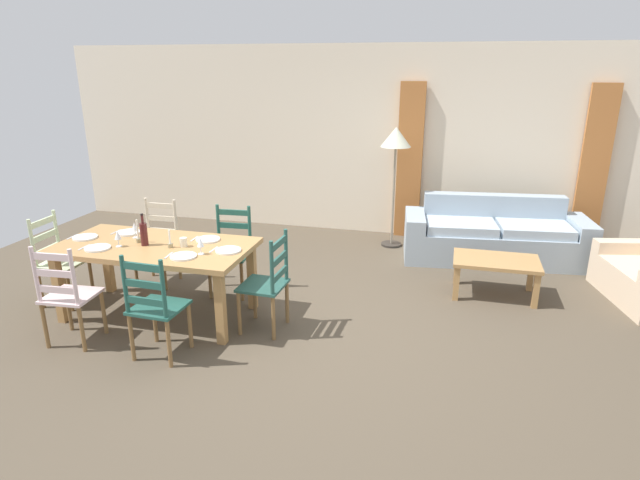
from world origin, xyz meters
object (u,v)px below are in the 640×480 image
dining_chair_far_left (158,242)px  wine_glass_far_left (135,227)px  dining_chair_head_east (268,283)px  standing_lamp (396,144)px  coffee_cup_primary (183,242)px  coffee_table (496,265)px  dining_table (155,253)px  dining_chair_far_right (232,251)px  dining_chair_near_left (67,295)px  wine_glass_near_right (200,243)px  wine_glass_near_left (118,236)px  wine_bottle (144,234)px  couch (494,237)px  dining_chair_head_west (58,260)px  dining_chair_near_right (155,307)px

dining_chair_far_left → wine_glass_far_left: size_ratio=5.96×
dining_chair_head_east → wine_glass_far_left: dining_chair_head_east is taller
dining_chair_head_east → dining_chair_far_left: bearing=153.7°
standing_lamp → coffee_cup_primary: bearing=-121.7°
standing_lamp → coffee_table: bearing=-47.2°
dining_table → coffee_table: (3.29, 1.34, -0.31)m
dining_chair_far_right → standing_lamp: size_ratio=0.59×
dining_chair_near_left → standing_lamp: 4.34m
dining_chair_far_right → standing_lamp: 2.69m
coffee_table → dining_chair_near_left: bearing=-151.1°
wine_glass_near_right → standing_lamp: 3.26m
wine_glass_near_right → wine_glass_near_left: bearing=-179.9°
dining_table → wine_glass_near_right: bearing=-13.7°
dining_table → wine_bottle: 0.22m
dining_chair_near_left → wine_bottle: (0.38, 0.68, 0.39)m
dining_chair_far_left → wine_bottle: size_ratio=3.04×
dining_chair_near_left → couch: bearing=40.9°
dining_chair_near_left → dining_chair_head_west: (-0.70, 0.73, 0.00)m
coffee_cup_primary → dining_table: bearing=-177.3°
wine_glass_far_left → standing_lamp: bearing=48.7°
standing_lamp → dining_chair_head_east: bearing=-106.5°
dining_chair_head_east → coffee_cup_primary: size_ratio=10.67×
dining_table → coffee_table: dining_table is taller
coffee_table → dining_table: bearing=-157.8°
dining_chair_near_left → wine_glass_near_right: size_ratio=5.96×
dining_chair_head_east → couch: bearing=50.0°
dining_chair_head_west → wine_glass_near_right: size_ratio=5.96×
dining_chair_head_east → standing_lamp: bearing=73.5°
dining_chair_far_right → dining_chair_head_east: size_ratio=1.00×
dining_chair_far_left → wine_glass_near_left: size_ratio=5.96×
dining_chair_far_right → couch: (2.86, 1.83, -0.19)m
dining_table → dining_chair_head_east: 1.19m
dining_chair_far_right → wine_glass_far_left: size_ratio=5.96×
dining_chair_far_right → wine_glass_near_left: (-0.77, -0.87, 0.38)m
dining_chair_head_east → dining_chair_near_left: bearing=-156.7°
couch → standing_lamp: bearing=172.2°
wine_glass_near_right → standing_lamp: bearing=63.7°
dining_chair_head_west → coffee_table: (4.45, 1.33, -0.12)m
dining_chair_far_left → dining_chair_head_east: 1.82m
dining_chair_far_right → dining_table: bearing=-123.3°
wine_glass_near_right → coffee_cup_primary: bearing=149.4°
dining_table → wine_glass_near_left: wine_glass_near_left is taller
dining_chair_head_east → standing_lamp: size_ratio=0.59×
dining_chair_head_east → wine_glass_near_left: bearing=-175.3°
dining_chair_near_right → coffee_table: 3.54m
dining_chair_near_left → wine_glass_far_left: bearing=79.3°
wine_glass_near_left → dining_table: bearing=25.6°
coffee_cup_primary → dining_chair_near_left: bearing=-136.2°
dining_chair_far_left → dining_chair_head_west: (-0.70, -0.77, 0.00)m
dining_chair_near_left → wine_glass_near_left: dining_chair_near_left is taller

